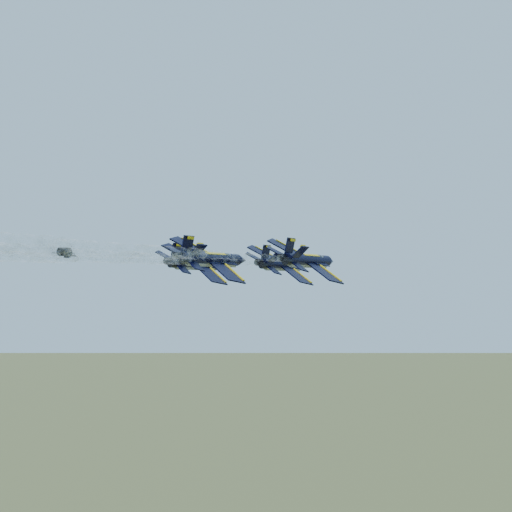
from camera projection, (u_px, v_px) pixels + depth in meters
The scene contains 4 objects.
jet_lead at pixel (283, 264), 111.39m from camera, with size 12.20×17.78×7.05m.
jet_left at pixel (199, 263), 107.17m from camera, with size 12.20×17.78×7.05m.
jet_right at pixel (309, 260), 97.67m from camera, with size 12.20×17.78×7.05m.
jet_slot at pixel (213, 259), 94.05m from camera, with size 12.20×17.78×7.05m.
Camera 1 is at (53.60, -85.44, 93.34)m, focal length 45.00 mm.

